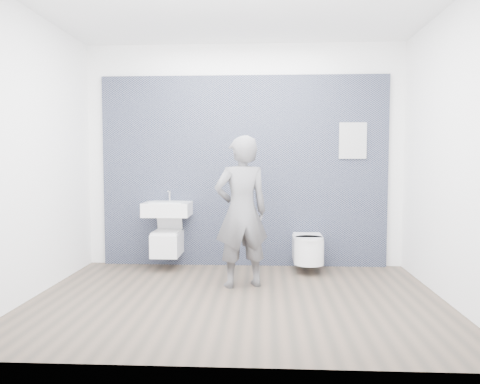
# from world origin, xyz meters

# --- Properties ---
(ground) EXTENTS (4.00, 4.00, 0.00)m
(ground) POSITION_xyz_m (0.00, 0.00, 0.00)
(ground) COLOR brown
(ground) RESTS_ON ground
(room_shell) EXTENTS (4.00, 4.00, 4.00)m
(room_shell) POSITION_xyz_m (0.00, 0.00, 1.74)
(room_shell) COLOR white
(room_shell) RESTS_ON ground
(tile_wall) EXTENTS (3.60, 0.06, 2.40)m
(tile_wall) POSITION_xyz_m (0.00, 1.47, 0.00)
(tile_wall) COLOR black
(tile_wall) RESTS_ON ground
(washbasin) EXTENTS (0.57, 0.43, 0.43)m
(washbasin) POSITION_xyz_m (-0.93, 1.23, 0.75)
(washbasin) COLOR white
(washbasin) RESTS_ON ground
(toilet_square) EXTENTS (0.33, 0.48, 0.64)m
(toilet_square) POSITION_xyz_m (-0.93, 1.20, 0.34)
(toilet_square) COLOR white
(toilet_square) RESTS_ON ground
(toilet_rounded) EXTENTS (0.35, 0.60, 0.32)m
(toilet_rounded) POSITION_xyz_m (0.79, 1.14, 0.28)
(toilet_rounded) COLOR white
(toilet_rounded) RESTS_ON ground
(info_placard) EXTENTS (0.33, 0.03, 0.45)m
(info_placard) POSITION_xyz_m (1.35, 1.43, 0.00)
(info_placard) COLOR white
(info_placard) RESTS_ON ground
(visitor) EXTENTS (0.68, 0.55, 1.60)m
(visitor) POSITION_xyz_m (0.02, 0.45, 0.80)
(visitor) COLOR #5D5C61
(visitor) RESTS_ON ground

